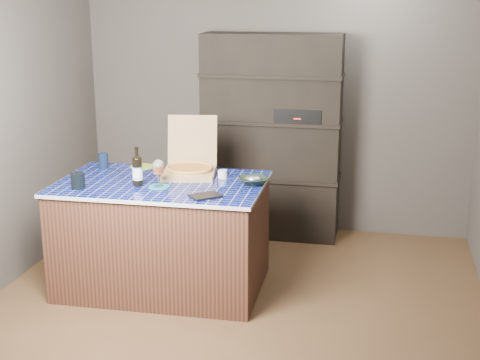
% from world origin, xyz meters
% --- Properties ---
extents(room, '(3.50, 3.50, 3.50)m').
position_xyz_m(room, '(0.00, 0.00, 1.25)').
color(room, brown).
rests_on(room, ground).
extents(shelving_unit, '(1.20, 0.41, 1.80)m').
position_xyz_m(shelving_unit, '(0.00, 1.53, 0.90)').
color(shelving_unit, black).
rests_on(shelving_unit, floor).
extents(kitchen_island, '(1.49, 0.96, 0.81)m').
position_xyz_m(kitchen_island, '(-0.59, 0.22, 0.41)').
color(kitchen_island, '#4E2B1E').
rests_on(kitchen_island, floor).
extents(pizza_box, '(0.44, 0.51, 0.41)m').
position_xyz_m(pizza_box, '(-0.44, 0.45, 0.87)').
color(pizza_box, '#A27853').
rests_on(pizza_box, kitchen_island).
extents(mead_bottle, '(0.07, 0.07, 0.28)m').
position_xyz_m(mead_bottle, '(-0.72, 0.10, 0.92)').
color(mead_bottle, black).
rests_on(mead_bottle, kitchen_island).
extents(teal_trivet, '(0.15, 0.15, 0.01)m').
position_xyz_m(teal_trivet, '(-0.56, 0.09, 0.82)').
color(teal_trivet, '#197183').
rests_on(teal_trivet, kitchen_island).
extents(wine_glass, '(0.09, 0.09, 0.19)m').
position_xyz_m(wine_glass, '(-0.56, 0.09, 0.95)').
color(wine_glass, white).
rests_on(wine_glass, teal_trivet).
extents(tumbler, '(0.10, 0.10, 0.11)m').
position_xyz_m(tumbler, '(-1.10, -0.05, 0.87)').
color(tumbler, black).
rests_on(tumbler, kitchen_island).
extents(dvd_case, '(0.24, 0.23, 0.02)m').
position_xyz_m(dvd_case, '(-0.18, -0.07, 0.82)').
color(dvd_case, black).
rests_on(dvd_case, kitchen_island).
extents(bowl, '(0.27, 0.27, 0.05)m').
position_xyz_m(bowl, '(0.07, 0.30, 0.84)').
color(bowl, black).
rests_on(bowl, kitchen_island).
extents(foil_contents, '(0.11, 0.10, 0.05)m').
position_xyz_m(foil_contents, '(0.07, 0.30, 0.85)').
color(foil_contents, silver).
rests_on(foil_contents, bowl).
extents(white_jar, '(0.07, 0.07, 0.06)m').
position_xyz_m(white_jar, '(-0.18, 0.42, 0.84)').
color(white_jar, white).
rests_on(white_jar, kitchen_island).
extents(navy_cup, '(0.08, 0.08, 0.12)m').
position_xyz_m(navy_cup, '(-1.15, 0.50, 0.87)').
color(navy_cup, black).
rests_on(navy_cup, kitchen_island).
extents(green_trivet, '(0.19, 0.19, 0.01)m').
position_xyz_m(green_trivet, '(-0.87, 0.61, 0.82)').
color(green_trivet, '#7FB025').
rests_on(green_trivet, kitchen_island).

